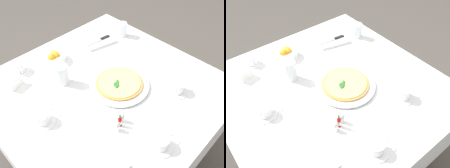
{
  "view_description": "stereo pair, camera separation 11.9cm",
  "coord_description": "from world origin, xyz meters",
  "views": [
    {
      "loc": [
        0.65,
        0.7,
        1.7
      ],
      "look_at": [
        -0.03,
        0.03,
        0.75
      ],
      "focal_mm": 37.82,
      "sensor_mm": 36.0,
      "label": 1
    },
    {
      "loc": [
        0.56,
        0.78,
        1.7
      ],
      "look_at": [
        -0.03,
        0.03,
        0.75
      ],
      "focal_mm": 37.82,
      "sensor_mm": 36.0,
      "label": 2
    }
  ],
  "objects": [
    {
      "name": "ground_plane",
      "position": [
        0.0,
        0.0,
        0.0
      ],
      "size": [
        8.0,
        8.0,
        0.0
      ],
      "primitive_type": "plane",
      "color": "#4C4742"
    },
    {
      "name": "dining_table",
      "position": [
        0.0,
        0.0,
        0.61
      ],
      "size": [
        1.21,
        1.21,
        0.73
      ],
      "color": "white",
      "rests_on": "ground_plane"
    },
    {
      "name": "pizza_plate",
      "position": [
        -0.06,
        0.05,
        0.74
      ],
      "size": [
        0.34,
        0.34,
        0.02
      ],
      "color": "white",
      "rests_on": "dining_table"
    },
    {
      "name": "pizza",
      "position": [
        -0.06,
        0.05,
        0.75
      ],
      "size": [
        0.27,
        0.27,
        0.02
      ],
      "color": "#C68E47",
      "rests_on": "pizza_plate"
    },
    {
      "name": "coffee_cup_far_right",
      "position": [
        0.39,
        -0.04,
        0.76
      ],
      "size": [
        0.13,
        0.13,
        0.06
      ],
      "color": "white",
      "rests_on": "dining_table"
    },
    {
      "name": "coffee_cup_back_corner",
      "position": [
        0.09,
        0.46,
        0.76
      ],
      "size": [
        0.13,
        0.13,
        0.06
      ],
      "color": "white",
      "rests_on": "dining_table"
    },
    {
      "name": "coffee_cup_center_back",
      "position": [
        0.28,
        -0.47,
        0.76
      ],
      "size": [
        0.13,
        0.13,
        0.06
      ],
      "color": "white",
      "rests_on": "dining_table"
    },
    {
      "name": "coffee_cup_far_left",
      "position": [
        -0.26,
        0.31,
        0.76
      ],
      "size": [
        0.13,
        0.13,
        0.07
      ],
      "color": "white",
      "rests_on": "dining_table"
    },
    {
      "name": "water_glass_near_right",
      "position": [
        0.14,
        -0.2,
        0.78
      ],
      "size": [
        0.07,
        0.07,
        0.12
      ],
      "color": "white",
      "rests_on": "dining_table"
    },
    {
      "name": "water_glass_right_edge",
      "position": [
        -0.46,
        -0.29,
        0.77
      ],
      "size": [
        0.07,
        0.07,
        0.1
      ],
      "color": "white",
      "rests_on": "dining_table"
    },
    {
      "name": "water_glass_near_left",
      "position": [
        0.3,
        0.42,
        0.79
      ],
      "size": [
        0.08,
        0.08,
        0.13
      ],
      "color": "white",
      "rests_on": "dining_table"
    },
    {
      "name": "napkin_folded",
      "position": [
        -0.28,
        -0.34,
        0.74
      ],
      "size": [
        0.24,
        0.18,
        0.02
      ],
      "rotation": [
        0.0,
        0.0,
        -0.23
      ],
      "color": "silver",
      "rests_on": "dining_table"
    },
    {
      "name": "dinner_knife",
      "position": [
        -0.28,
        -0.35,
        0.75
      ],
      "size": [
        0.2,
        0.04,
        0.01
      ],
      "rotation": [
        0.0,
        0.0,
        -0.13
      ],
      "color": "silver",
      "rests_on": "napkin_folded"
    },
    {
      "name": "citrus_bowl",
      "position": [
        0.06,
        -0.4,
        0.76
      ],
      "size": [
        0.15,
        0.15,
        0.07
      ],
      "color": "white",
      "rests_on": "dining_table"
    },
    {
      "name": "hot_sauce_bottle",
      "position": [
        0.13,
        0.25,
        0.76
      ],
      "size": [
        0.02,
        0.02,
        0.08
      ],
      "color": "#B7140F",
      "rests_on": "dining_table"
    },
    {
      "name": "salt_shaker",
      "position": [
        0.16,
        0.26,
        0.75
      ],
      "size": [
        0.03,
        0.03,
        0.06
      ],
      "color": "white",
      "rests_on": "dining_table"
    },
    {
      "name": "pepper_shaker",
      "position": [
        0.11,
        0.24,
        0.75
      ],
      "size": [
        0.03,
        0.03,
        0.06
      ],
      "color": "white",
      "rests_on": "dining_table"
    },
    {
      "name": "menu_card",
      "position": [
        0.35,
        -0.35,
        0.76
      ],
      "size": [
        0.09,
        0.03,
        0.06
      ],
      "rotation": [
        0.0,
        0.0,
        3.44
      ],
      "color": "white",
      "rests_on": "dining_table"
    }
  ]
}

